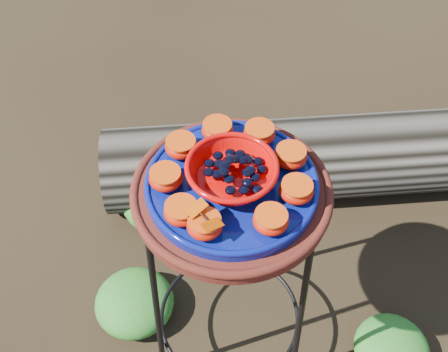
{
  "coord_description": "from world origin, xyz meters",
  "views": [
    {
      "loc": [
        0.02,
        -0.75,
        1.65
      ],
      "look_at": [
        -0.02,
        0.0,
        0.78
      ],
      "focal_mm": 45.0,
      "sensor_mm": 36.0,
      "label": 1
    }
  ],
  "objects_px": {
    "plant_stand": "(230,281)",
    "cobalt_plate": "(232,185)",
    "terracotta_saucer": "(231,194)",
    "red_bowl": "(232,174)",
    "driftwood_log": "(331,157)"
  },
  "relations": [
    {
      "from": "terracotta_saucer",
      "to": "red_bowl",
      "type": "height_order",
      "value": "red_bowl"
    },
    {
      "from": "plant_stand",
      "to": "terracotta_saucer",
      "type": "xyz_separation_m",
      "value": [
        0.0,
        0.0,
        0.37
      ]
    },
    {
      "from": "terracotta_saucer",
      "to": "red_bowl",
      "type": "xyz_separation_m",
      "value": [
        0.0,
        0.0,
        0.07
      ]
    },
    {
      "from": "red_bowl",
      "to": "driftwood_log",
      "type": "distance_m",
      "value": 0.96
    },
    {
      "from": "plant_stand",
      "to": "terracotta_saucer",
      "type": "relative_size",
      "value": 1.66
    },
    {
      "from": "plant_stand",
      "to": "driftwood_log",
      "type": "xyz_separation_m",
      "value": [
        0.34,
        0.64,
        -0.2
      ]
    },
    {
      "from": "plant_stand",
      "to": "cobalt_plate",
      "type": "height_order",
      "value": "cobalt_plate"
    },
    {
      "from": "plant_stand",
      "to": "terracotta_saucer",
      "type": "distance_m",
      "value": 0.37
    },
    {
      "from": "plant_stand",
      "to": "terracotta_saucer",
      "type": "height_order",
      "value": "terracotta_saucer"
    },
    {
      "from": "plant_stand",
      "to": "cobalt_plate",
      "type": "bearing_deg",
      "value": 0.0
    },
    {
      "from": "terracotta_saucer",
      "to": "cobalt_plate",
      "type": "bearing_deg",
      "value": 0.0
    },
    {
      "from": "terracotta_saucer",
      "to": "driftwood_log",
      "type": "bearing_deg",
      "value": 61.97
    },
    {
      "from": "plant_stand",
      "to": "cobalt_plate",
      "type": "distance_m",
      "value": 0.4
    },
    {
      "from": "terracotta_saucer",
      "to": "cobalt_plate",
      "type": "height_order",
      "value": "cobalt_plate"
    },
    {
      "from": "driftwood_log",
      "to": "plant_stand",
      "type": "bearing_deg",
      "value": -118.03
    }
  ]
}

